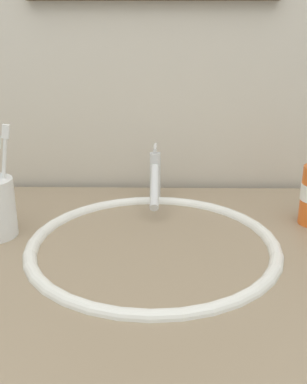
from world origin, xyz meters
TOP-DOWN VIEW (x-y plane):
  - tiled_wall_back at (0.00, 0.37)m, footprint 2.34×0.04m
  - sink_basin at (0.01, 0.02)m, footprint 0.45×0.45m
  - faucet at (0.01, 0.22)m, footprint 0.02×0.17m
  - toothbrush_white at (-0.26, 0.06)m, footprint 0.04×0.01m

SIDE VIEW (x-z plane):
  - sink_basin at x=0.01m, z-range 0.78..0.90m
  - faucet at x=0.01m, z-range 0.88..1.00m
  - toothbrush_white at x=-0.26m, z-range 0.90..1.10m
  - tiled_wall_back at x=0.00m, z-range 0.00..2.40m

